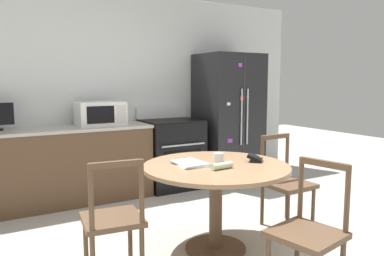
{
  "coord_description": "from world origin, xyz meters",
  "views": [
    {
      "loc": [
        -1.87,
        -2.19,
        1.43
      ],
      "look_at": [
        0.05,
        1.15,
        0.95
      ],
      "focal_mm": 35.0,
      "sensor_mm": 36.0,
      "label": 1
    }
  ],
  "objects_px": {
    "dining_chair_near": "(309,233)",
    "dining_chair_left": "(113,220)",
    "microwave": "(100,113)",
    "dining_chair_right": "(286,183)",
    "wallet": "(255,158)",
    "candle_glass": "(219,158)",
    "oven_range": "(171,153)",
    "refrigerator": "(228,118)"
  },
  "relations": [
    {
      "from": "microwave",
      "to": "candle_glass",
      "type": "distance_m",
      "value": 1.94
    },
    {
      "from": "microwave",
      "to": "oven_range",
      "type": "bearing_deg",
      "value": -1.98
    },
    {
      "from": "refrigerator",
      "to": "wallet",
      "type": "bearing_deg",
      "value": -119.31
    },
    {
      "from": "dining_chair_near",
      "to": "dining_chair_left",
      "type": "xyz_separation_m",
      "value": [
        -1.05,
        0.87,
        0.0
      ]
    },
    {
      "from": "microwave",
      "to": "dining_chair_right",
      "type": "relative_size",
      "value": 0.62
    },
    {
      "from": "oven_range",
      "to": "dining_chair_left",
      "type": "xyz_separation_m",
      "value": [
        -1.44,
        -1.92,
        -0.03
      ]
    },
    {
      "from": "oven_range",
      "to": "dining_chair_right",
      "type": "xyz_separation_m",
      "value": [
        0.35,
        -1.81,
        -0.03
      ]
    },
    {
      "from": "dining_chair_right",
      "to": "wallet",
      "type": "xyz_separation_m",
      "value": [
        -0.53,
        -0.16,
        0.33
      ]
    },
    {
      "from": "refrigerator",
      "to": "dining_chair_near",
      "type": "height_order",
      "value": "refrigerator"
    },
    {
      "from": "oven_range",
      "to": "microwave",
      "type": "height_order",
      "value": "microwave"
    },
    {
      "from": "dining_chair_left",
      "to": "candle_glass",
      "type": "distance_m",
      "value": 1.04
    },
    {
      "from": "refrigerator",
      "to": "dining_chair_left",
      "type": "xyz_separation_m",
      "value": [
        -2.34,
        -1.87,
        -0.47
      ]
    },
    {
      "from": "dining_chair_near",
      "to": "candle_glass",
      "type": "height_order",
      "value": "dining_chair_near"
    },
    {
      "from": "refrigerator",
      "to": "wallet",
      "type": "relative_size",
      "value": 10.41
    },
    {
      "from": "microwave",
      "to": "dining_chair_near",
      "type": "bearing_deg",
      "value": -78.72
    },
    {
      "from": "microwave",
      "to": "candle_glass",
      "type": "height_order",
      "value": "microwave"
    },
    {
      "from": "dining_chair_right",
      "to": "wallet",
      "type": "bearing_deg",
      "value": 14.92
    },
    {
      "from": "refrigerator",
      "to": "oven_range",
      "type": "relative_size",
      "value": 1.68
    },
    {
      "from": "refrigerator",
      "to": "oven_range",
      "type": "bearing_deg",
      "value": 176.95
    },
    {
      "from": "dining_chair_left",
      "to": "dining_chair_near",
      "type": "bearing_deg",
      "value": -33.21
    },
    {
      "from": "microwave",
      "to": "wallet",
      "type": "relative_size",
      "value": 3.2
    },
    {
      "from": "dining_chair_right",
      "to": "dining_chair_left",
      "type": "distance_m",
      "value": 1.79
    },
    {
      "from": "dining_chair_near",
      "to": "candle_glass",
      "type": "bearing_deg",
      "value": -6.78
    },
    {
      "from": "dining_chair_right",
      "to": "wallet",
      "type": "relative_size",
      "value": 5.17
    },
    {
      "from": "candle_glass",
      "to": "dining_chair_right",
      "type": "bearing_deg",
      "value": 1.12
    },
    {
      "from": "oven_range",
      "to": "wallet",
      "type": "distance_m",
      "value": 2.0
    },
    {
      "from": "oven_range",
      "to": "dining_chair_right",
      "type": "bearing_deg",
      "value": -79.07
    },
    {
      "from": "microwave",
      "to": "dining_chair_left",
      "type": "distance_m",
      "value": 2.1
    },
    {
      "from": "dining_chair_near",
      "to": "candle_glass",
      "type": "relative_size",
      "value": 10.34
    },
    {
      "from": "microwave",
      "to": "dining_chair_left",
      "type": "xyz_separation_m",
      "value": [
        -0.49,
        -1.95,
        -0.61
      ]
    },
    {
      "from": "dining_chair_left",
      "to": "refrigerator",
      "type": "bearing_deg",
      "value": 44.94
    },
    {
      "from": "refrigerator",
      "to": "dining_chair_right",
      "type": "distance_m",
      "value": 1.91
    },
    {
      "from": "refrigerator",
      "to": "microwave",
      "type": "bearing_deg",
      "value": 177.5
    },
    {
      "from": "refrigerator",
      "to": "candle_glass",
      "type": "bearing_deg",
      "value": -127.42
    },
    {
      "from": "oven_range",
      "to": "microwave",
      "type": "xyz_separation_m",
      "value": [
        -0.95,
        0.03,
        0.58
      ]
    },
    {
      "from": "dining_chair_right",
      "to": "wallet",
      "type": "distance_m",
      "value": 0.64
    },
    {
      "from": "microwave",
      "to": "dining_chair_near",
      "type": "distance_m",
      "value": 2.94
    },
    {
      "from": "dining_chair_left",
      "to": "wallet",
      "type": "xyz_separation_m",
      "value": [
        1.26,
        -0.05,
        0.33
      ]
    },
    {
      "from": "oven_range",
      "to": "dining_chair_right",
      "type": "distance_m",
      "value": 1.84
    },
    {
      "from": "oven_range",
      "to": "dining_chair_near",
      "type": "xyz_separation_m",
      "value": [
        -0.38,
        -2.79,
        -0.03
      ]
    },
    {
      "from": "dining_chair_right",
      "to": "candle_glass",
      "type": "relative_size",
      "value": 10.34
    },
    {
      "from": "dining_chair_left",
      "to": "candle_glass",
      "type": "relative_size",
      "value": 10.34
    }
  ]
}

